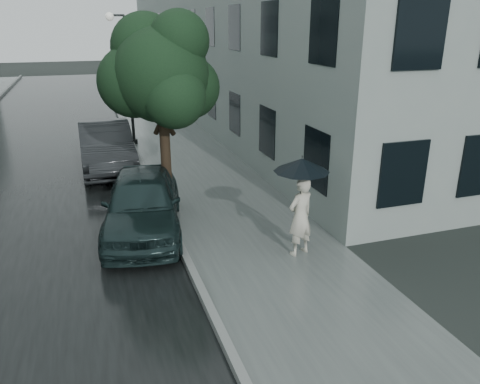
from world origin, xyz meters
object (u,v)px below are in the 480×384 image
object	(u,v)px
lamp_post	(125,72)
car_far	(106,146)
street_tree	(160,73)
pedestrian	(300,216)
car_near	(143,203)

from	to	relation	value
lamp_post	car_far	distance (m)	4.07
street_tree	car_far	world-z (taller)	street_tree
pedestrian	street_tree	distance (m)	4.99
lamp_post	car_far	bearing A→B (deg)	-108.94
street_tree	car_far	size ratio (longest dim) A/B	1.06
pedestrian	car_near	bearing A→B (deg)	-55.30
street_tree	lamp_post	world-z (taller)	lamp_post
lamp_post	car_near	world-z (taller)	lamp_post
car_near	pedestrian	bearing A→B (deg)	-26.42
lamp_post	car_near	size ratio (longest dim) A/B	1.18
pedestrian	street_tree	size ratio (longest dim) A/B	0.34
street_tree	pedestrian	bearing A→B (deg)	-57.56
street_tree	car_near	world-z (taller)	street_tree
pedestrian	car_far	distance (m)	8.64
lamp_post	car_near	xyz separation A→B (m)	(-0.60, -8.92, -2.19)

